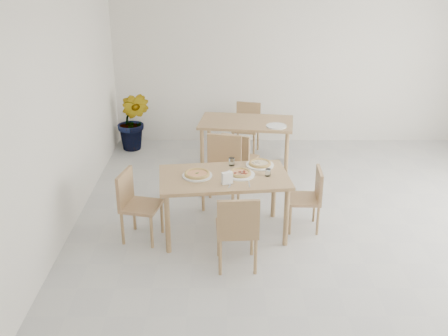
{
  "coord_description": "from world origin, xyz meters",
  "views": [
    {
      "loc": [
        -1.16,
        -5.25,
        3.17
      ],
      "look_at": [
        -1.15,
        0.23,
        0.85
      ],
      "focal_mm": 42.0,
      "sensor_mm": 36.0,
      "label": 1
    }
  ],
  "objects_px": {
    "napkin_holder": "(227,179)",
    "chair_north": "(222,166)",
    "chair_back_s": "(238,157)",
    "tumbler_a": "(232,162)",
    "chair_back_n": "(247,124)",
    "potted_plant": "(133,121)",
    "pizza_margherita": "(197,174)",
    "second_table": "(246,127)",
    "pizza_pepperoni": "(240,173)",
    "main_table": "(224,183)",
    "plate_empty": "(276,126)",
    "plate_margherita": "(197,176)",
    "chair_west": "(135,201)",
    "tumbler_b": "(268,172)",
    "plate_pepperoni": "(240,175)",
    "plate_mushroom": "(260,165)",
    "chair_south": "(237,227)",
    "pizza_mushroom": "(260,163)",
    "chair_east": "(310,195)"
  },
  "relations": [
    {
      "from": "chair_north",
      "to": "napkin_holder",
      "type": "relative_size",
      "value": 6.35
    },
    {
      "from": "main_table",
      "to": "chair_east",
      "type": "height_order",
      "value": "chair_east"
    },
    {
      "from": "plate_margherita",
      "to": "napkin_holder",
      "type": "distance_m",
      "value": 0.41
    },
    {
      "from": "plate_margherita",
      "to": "plate_mushroom",
      "type": "relative_size",
      "value": 1.03
    },
    {
      "from": "chair_east",
      "to": "plate_pepperoni",
      "type": "bearing_deg",
      "value": -80.47
    },
    {
      "from": "plate_mushroom",
      "to": "pizza_pepperoni",
      "type": "distance_m",
      "value": 0.38
    },
    {
      "from": "main_table",
      "to": "plate_pepperoni",
      "type": "relative_size",
      "value": 4.62
    },
    {
      "from": "chair_back_n",
      "to": "plate_empty",
      "type": "height_order",
      "value": "chair_back_n"
    },
    {
      "from": "chair_back_s",
      "to": "tumbler_b",
      "type": "bearing_deg",
      "value": 128.83
    },
    {
      "from": "pizza_pepperoni",
      "to": "plate_empty",
      "type": "bearing_deg",
      "value": 71.75
    },
    {
      "from": "chair_back_n",
      "to": "potted_plant",
      "type": "distance_m",
      "value": 1.89
    },
    {
      "from": "pizza_margherita",
      "to": "plate_empty",
      "type": "bearing_deg",
      "value": 59.03
    },
    {
      "from": "chair_back_s",
      "to": "plate_empty",
      "type": "relative_size",
      "value": 2.81
    },
    {
      "from": "chair_south",
      "to": "chair_west",
      "type": "bearing_deg",
      "value": -32.16
    },
    {
      "from": "main_table",
      "to": "chair_east",
      "type": "relative_size",
      "value": 2.03
    },
    {
      "from": "plate_mushroom",
      "to": "pizza_margherita",
      "type": "height_order",
      "value": "pizza_margherita"
    },
    {
      "from": "pizza_margherita",
      "to": "pizza_pepperoni",
      "type": "bearing_deg",
      "value": 2.91
    },
    {
      "from": "chair_back_s",
      "to": "potted_plant",
      "type": "bearing_deg",
      "value": -17.07
    },
    {
      "from": "chair_south",
      "to": "plate_mushroom",
      "type": "height_order",
      "value": "chair_south"
    },
    {
      "from": "plate_margherita",
      "to": "second_table",
      "type": "bearing_deg",
      "value": 72.49
    },
    {
      "from": "pizza_margherita",
      "to": "potted_plant",
      "type": "distance_m",
      "value": 3.08
    },
    {
      "from": "plate_empty",
      "to": "pizza_pepperoni",
      "type": "bearing_deg",
      "value": -108.25
    },
    {
      "from": "chair_south",
      "to": "plate_margherita",
      "type": "xyz_separation_m",
      "value": [
        -0.44,
        0.74,
        0.26
      ]
    },
    {
      "from": "pizza_margherita",
      "to": "chair_back_s",
      "type": "xyz_separation_m",
      "value": [
        0.51,
        1.27,
        -0.3
      ]
    },
    {
      "from": "pizza_margherita",
      "to": "second_table",
      "type": "relative_size",
      "value": 0.23
    },
    {
      "from": "napkin_holder",
      "to": "potted_plant",
      "type": "relative_size",
      "value": 0.14
    },
    {
      "from": "napkin_holder",
      "to": "chair_north",
      "type": "bearing_deg",
      "value": 70.88
    },
    {
      "from": "tumbler_a",
      "to": "napkin_holder",
      "type": "distance_m",
      "value": 0.55
    },
    {
      "from": "chair_east",
      "to": "main_table",
      "type": "bearing_deg",
      "value": -81.09
    },
    {
      "from": "main_table",
      "to": "tumbler_a",
      "type": "xyz_separation_m",
      "value": [
        0.09,
        0.31,
        0.13
      ]
    },
    {
      "from": "chair_east",
      "to": "potted_plant",
      "type": "bearing_deg",
      "value": -134.93
    },
    {
      "from": "plate_mushroom",
      "to": "second_table",
      "type": "relative_size",
      "value": 0.22
    },
    {
      "from": "plate_margherita",
      "to": "potted_plant",
      "type": "xyz_separation_m",
      "value": [
        -1.19,
        2.83,
        -0.26
      ]
    },
    {
      "from": "chair_south",
      "to": "napkin_holder",
      "type": "relative_size",
      "value": 5.98
    },
    {
      "from": "pizza_pepperoni",
      "to": "chair_back_s",
      "type": "xyz_separation_m",
      "value": [
        0.02,
        1.25,
        -0.3
      ]
    },
    {
      "from": "chair_south",
      "to": "napkin_holder",
      "type": "distance_m",
      "value": 0.62
    },
    {
      "from": "plate_mushroom",
      "to": "pizza_pepperoni",
      "type": "xyz_separation_m",
      "value": [
        -0.24,
        -0.29,
        0.02
      ]
    },
    {
      "from": "main_table",
      "to": "chair_east",
      "type": "bearing_deg",
      "value": 0.41
    },
    {
      "from": "main_table",
      "to": "pizza_margherita",
      "type": "distance_m",
      "value": 0.33
    },
    {
      "from": "tumbler_b",
      "to": "plate_pepperoni",
      "type": "bearing_deg",
      "value": 177.71
    },
    {
      "from": "pizza_mushroom",
      "to": "napkin_holder",
      "type": "height_order",
      "value": "napkin_holder"
    },
    {
      "from": "chair_north",
      "to": "chair_west",
      "type": "bearing_deg",
      "value": -125.45
    },
    {
      "from": "pizza_mushroom",
      "to": "pizza_pepperoni",
      "type": "bearing_deg",
      "value": -130.41
    },
    {
      "from": "plate_mushroom",
      "to": "napkin_holder",
      "type": "xyz_separation_m",
      "value": [
        -0.4,
        -0.53,
        0.06
      ]
    },
    {
      "from": "potted_plant",
      "to": "second_table",
      "type": "bearing_deg",
      "value": -22.95
    },
    {
      "from": "chair_back_s",
      "to": "tumbler_a",
      "type": "bearing_deg",
      "value": 108.71
    },
    {
      "from": "chair_south",
      "to": "chair_west",
      "type": "relative_size",
      "value": 1.04
    },
    {
      "from": "tumbler_a",
      "to": "chair_back_n",
      "type": "distance_m",
      "value": 2.47
    },
    {
      "from": "chair_east",
      "to": "plate_pepperoni",
      "type": "relative_size",
      "value": 2.28
    },
    {
      "from": "main_table",
      "to": "potted_plant",
      "type": "bearing_deg",
      "value": 111.46
    }
  ]
}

